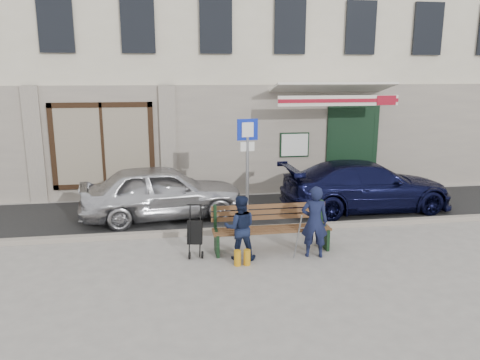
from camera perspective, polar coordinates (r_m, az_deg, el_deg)
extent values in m
plane|color=#9E9991|center=(9.27, 0.69, -9.49)|extent=(80.00, 80.00, 0.00)
cube|color=#282828|center=(12.16, -1.78, -3.94)|extent=(60.00, 3.20, 0.01)
cube|color=#9E9384|center=(10.64, -0.68, -6.14)|extent=(60.00, 0.18, 0.12)
cube|color=beige|center=(17.07, -4.32, 17.84)|extent=(20.00, 7.00, 10.00)
cube|color=#9E9384|center=(13.62, -2.82, 4.76)|extent=(20.00, 0.12, 3.20)
cube|color=maroon|center=(13.72, -16.29, 4.10)|extent=(2.50, 0.12, 2.00)
cube|color=black|center=(14.61, 13.46, 3.79)|extent=(1.60, 0.10, 2.60)
cube|color=black|center=(15.05, 12.77, 3.70)|extent=(1.25, 0.90, 2.40)
cube|color=white|center=(13.97, 6.68, 4.27)|extent=(0.80, 0.03, 0.65)
cube|color=white|center=(13.88, 10.76, 10.84)|extent=(3.40, 1.72, 0.42)
cube|color=white|center=(13.09, 11.97, 9.45)|extent=(3.40, 0.05, 0.28)
cube|color=maroon|center=(13.06, 12.02, 9.44)|extent=(3.40, 0.02, 0.10)
imported|color=silver|center=(11.68, -9.45, -1.41)|extent=(4.14, 2.10, 1.35)
imported|color=black|center=(12.67, 15.14, -0.69)|extent=(4.52, 1.96, 1.30)
cylinder|color=gray|center=(10.56, 0.89, 0.31)|extent=(0.07, 0.07, 2.45)
cube|color=#0C22AA|center=(10.38, 0.92, 6.17)|extent=(0.47, 0.09, 0.47)
cube|color=white|center=(10.35, 0.94, 6.15)|extent=(0.26, 0.05, 0.32)
cube|color=white|center=(10.43, 0.91, 4.11)|extent=(0.32, 0.07, 0.21)
cube|color=brown|center=(9.52, 3.88, -6.02)|extent=(2.40, 0.50, 0.04)
cube|color=brown|center=(9.69, 3.54, -3.87)|extent=(2.40, 0.10, 0.36)
cube|color=black|center=(9.42, -2.86, -7.67)|extent=(0.06, 0.50, 0.45)
cube|color=black|center=(9.89, 10.25, -6.84)|extent=(0.06, 0.50, 0.45)
cube|color=white|center=(9.60, 8.41, -5.77)|extent=(0.34, 0.25, 0.11)
cylinder|color=gray|center=(8.97, 7.04, -6.95)|extent=(0.07, 0.34, 0.96)
cylinder|color=#BF8213|center=(8.88, -0.31, -9.48)|extent=(0.13, 0.13, 0.30)
cylinder|color=#BF8213|center=(8.91, 0.85, -9.41)|extent=(0.13, 0.13, 0.30)
imported|color=#141937|center=(9.23, 9.07, -5.05)|extent=(0.58, 0.45, 1.43)
imported|color=#131B35|center=(9.02, 0.01, -5.83)|extent=(0.66, 0.54, 1.27)
cylinder|color=black|center=(9.25, -6.17, -9.14)|extent=(0.06, 0.15, 0.15)
cylinder|color=black|center=(9.26, -4.61, -9.07)|extent=(0.06, 0.15, 0.15)
cube|color=black|center=(9.31, -5.53, -6.37)|extent=(0.34, 0.31, 0.49)
cylinder|color=black|center=(9.27, -5.65, -3.03)|extent=(0.27, 0.08, 0.02)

